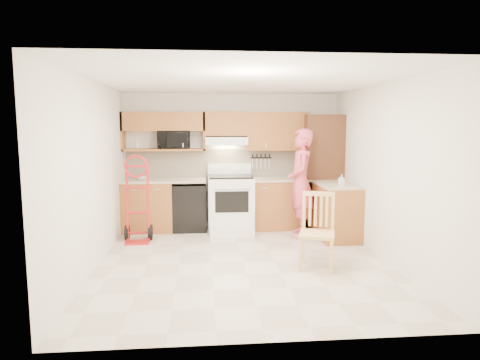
{
  "coord_description": "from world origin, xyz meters",
  "views": [
    {
      "loc": [
        -0.55,
        -5.75,
        1.91
      ],
      "look_at": [
        0.0,
        0.5,
        1.1
      ],
      "focal_mm": 31.75,
      "sensor_mm": 36.0,
      "label": 1
    }
  ],
  "objects": [
    {
      "name": "lower_cab_left",
      "position": [
        -1.55,
        1.95,
        0.45
      ],
      "size": [
        0.9,
        0.6,
        0.9
      ],
      "primitive_type": "cube",
      "color": "#AC5C26",
      "rests_on": "ground"
    },
    {
      "name": "person",
      "position": [
        1.12,
        1.35,
        0.93
      ],
      "size": [
        0.52,
        0.72,
        1.86
      ],
      "primitive_type": "imported",
      "rotation": [
        0.0,
        0.0,
        -1.68
      ],
      "color": "#D94C5D",
      "rests_on": "ground"
    },
    {
      "name": "countertop_right",
      "position": [
        0.83,
        1.95,
        0.92
      ],
      "size": [
        1.14,
        0.63,
        0.04
      ],
      "primitive_type": "cube",
      "color": "#C1B38E",
      "rests_on": "lower_cab_right"
    },
    {
      "name": "upper_cab_left",
      "position": [
        -1.25,
        2.08,
        1.98
      ],
      "size": [
        1.5,
        0.33,
        0.34
      ],
      "primitive_type": "cube",
      "color": "#AC5C26",
      "rests_on": "wall_back"
    },
    {
      "name": "soap_bottle",
      "position": [
        1.7,
        0.93,
        1.03
      ],
      "size": [
        0.09,
        0.09,
        0.18
      ],
      "primitive_type": "imported",
      "rotation": [
        0.0,
        0.0,
        0.11
      ],
      "color": "white",
      "rests_on": "countertop_return"
    },
    {
      "name": "pantry_tall",
      "position": [
        1.65,
        1.95,
        1.05
      ],
      "size": [
        0.7,
        0.6,
        2.1
      ],
      "primitive_type": "cube",
      "color": "#502E17",
      "rests_on": "ground"
    },
    {
      "name": "backsplash",
      "position": [
        0.0,
        2.23,
        1.2
      ],
      "size": [
        3.92,
        0.03,
        0.55
      ],
      "primitive_type": "cube",
      "color": "beige",
      "rests_on": "wall_back"
    },
    {
      "name": "upper_shelf_mw",
      "position": [
        -1.25,
        2.08,
        1.47
      ],
      "size": [
        1.5,
        0.33,
        0.04
      ],
      "primitive_type": "cube",
      "color": "#AC5C26",
      "rests_on": "wall_back"
    },
    {
      "name": "wall_left",
      "position": [
        -2.01,
        0.0,
        1.25
      ],
      "size": [
        0.02,
        4.5,
        2.5
      ],
      "primitive_type": "cube",
      "color": "silver",
      "rests_on": "ground"
    },
    {
      "name": "wall_front",
      "position": [
        0.0,
        -2.26,
        1.25
      ],
      "size": [
        4.0,
        0.02,
        2.5
      ],
      "primitive_type": "cube",
      "color": "silver",
      "rests_on": "ground"
    },
    {
      "name": "bowl",
      "position": [
        -1.64,
        1.95,
        0.97
      ],
      "size": [
        0.27,
        0.27,
        0.05
      ],
      "primitive_type": "imported",
      "rotation": [
        0.0,
        0.0,
        0.26
      ],
      "color": "white",
      "rests_on": "countertop_left"
    },
    {
      "name": "countertop_left",
      "position": [
        -1.25,
        1.95,
        0.92
      ],
      "size": [
        1.5,
        0.63,
        0.04
      ],
      "primitive_type": "cube",
      "color": "#C1B38E",
      "rests_on": "lower_cab_left"
    },
    {
      "name": "dishwasher",
      "position": [
        -0.8,
        1.95,
        0.42
      ],
      "size": [
        0.6,
        0.6,
        0.85
      ],
      "primitive_type": "cube",
      "color": "black",
      "rests_on": "ground"
    },
    {
      "name": "ceiling",
      "position": [
        0.0,
        0.0,
        2.51
      ],
      "size": [
        4.0,
        4.5,
        0.02
      ],
      "primitive_type": "cube",
      "color": "white",
      "rests_on": "ground"
    },
    {
      "name": "range_hood",
      "position": [
        -0.12,
        2.02,
        1.63
      ],
      "size": [
        0.76,
        0.46,
        0.14
      ],
      "primitive_type": "cube",
      "color": "white",
      "rests_on": "wall_back"
    },
    {
      "name": "wall_back",
      "position": [
        0.0,
        2.26,
        1.25
      ],
      "size": [
        4.0,
        0.02,
        2.5
      ],
      "primitive_type": "cube",
      "color": "silver",
      "rests_on": "ground"
    },
    {
      "name": "upper_cab_center",
      "position": [
        -0.12,
        2.08,
        1.94
      ],
      "size": [
        0.76,
        0.33,
        0.44
      ],
      "primitive_type": "cube",
      "color": "#AC5C26",
      "rests_on": "wall_back"
    },
    {
      "name": "microwave",
      "position": [
        -1.08,
        2.08,
        1.65
      ],
      "size": [
        0.61,
        0.44,
        0.32
      ],
      "primitive_type": "imported",
      "rotation": [
        0.0,
        0.0,
        0.08
      ],
      "color": "black",
      "rests_on": "upper_shelf_mw"
    },
    {
      "name": "floor",
      "position": [
        0.0,
        0.0,
        -0.01
      ],
      "size": [
        4.0,
        4.5,
        0.02
      ],
      "primitive_type": "cube",
      "color": "beige",
      "rests_on": "ground"
    },
    {
      "name": "hand_truck",
      "position": [
        -1.63,
        1.2,
        0.65
      ],
      "size": [
        0.52,
        0.48,
        1.3
      ],
      "primitive_type": null,
      "rotation": [
        0.0,
        0.0,
        0.03
      ],
      "color": "red",
      "rests_on": "ground"
    },
    {
      "name": "countertop_return",
      "position": [
        1.7,
        1.15,
        0.92
      ],
      "size": [
        0.63,
        1.0,
        0.04
      ],
      "primitive_type": "cube",
      "color": "#C1B38E",
      "rests_on": "cab_return_right"
    },
    {
      "name": "range",
      "position": [
        -0.05,
        1.79,
        0.6
      ],
      "size": [
        0.81,
        1.07,
        1.2
      ],
      "primitive_type": null,
      "color": "white",
      "rests_on": "ground"
    },
    {
      "name": "upper_cab_right",
      "position": [
        0.83,
        2.08,
        1.8
      ],
      "size": [
        1.14,
        0.33,
        0.7
      ],
      "primitive_type": "cube",
      "color": "#AC5C26",
      "rests_on": "wall_back"
    },
    {
      "name": "lower_cab_right",
      "position": [
        0.83,
        1.95,
        0.45
      ],
      "size": [
        1.14,
        0.6,
        0.9
      ],
      "primitive_type": "cube",
      "color": "#AC5C26",
      "rests_on": "ground"
    },
    {
      "name": "knife_strip",
      "position": [
        0.55,
        2.21,
        1.24
      ],
      "size": [
        0.4,
        0.05,
        0.29
      ],
      "primitive_type": null,
      "color": "black",
      "rests_on": "backsplash"
    },
    {
      "name": "dining_chair",
      "position": [
        0.96,
        -0.33,
        0.51
      ],
      "size": [
        0.59,
        0.61,
        1.01
      ],
      "primitive_type": null,
      "rotation": [
        0.0,
        0.0,
        -0.32
      ],
      "color": "tan",
      "rests_on": "ground"
    },
    {
      "name": "cab_return_right",
      "position": [
        1.7,
        1.15,
        0.45
      ],
      "size": [
        0.6,
        1.0,
        0.9
      ],
      "primitive_type": "cube",
      "color": "#AC5C26",
      "rests_on": "ground"
    },
    {
      "name": "wall_right",
      "position": [
        2.01,
        0.0,
        1.25
      ],
      "size": [
        0.02,
        4.5,
        2.5
      ],
      "primitive_type": "cube",
      "color": "silver",
      "rests_on": "ground"
    }
  ]
}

